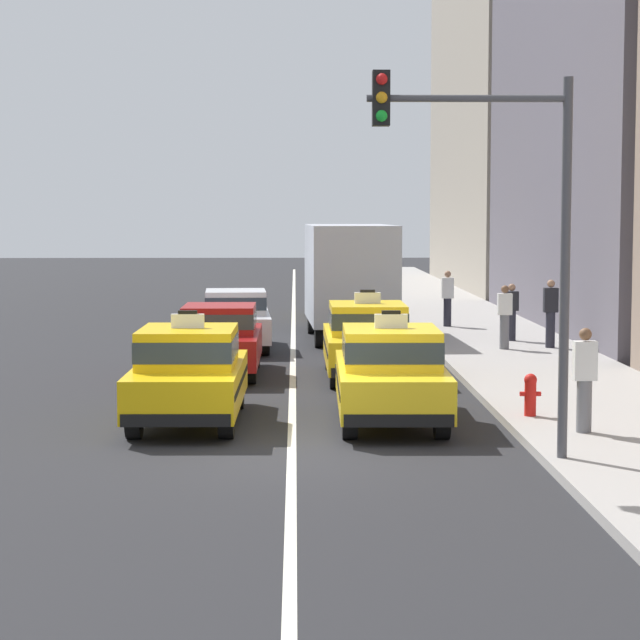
% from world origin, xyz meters
% --- Properties ---
extents(ground_plane, '(160.00, 160.00, 0.00)m').
position_xyz_m(ground_plane, '(0.00, 0.00, 0.00)').
color(ground_plane, '#232326').
extents(lane_stripe_left_right, '(0.14, 80.00, 0.01)m').
position_xyz_m(lane_stripe_left_right, '(0.00, 20.00, 0.00)').
color(lane_stripe_left_right, silver).
rests_on(lane_stripe_left_right, ground).
extents(sidewalk_curb, '(4.00, 90.00, 0.15)m').
position_xyz_m(sidewalk_curb, '(5.60, 15.00, 0.07)').
color(sidewalk_curb, '#9E9993').
rests_on(sidewalk_curb, ground).
extents(taxi_left_nearest, '(1.86, 4.58, 1.96)m').
position_xyz_m(taxi_left_nearest, '(-1.78, 2.83, 0.88)').
color(taxi_left_nearest, black).
rests_on(taxi_left_nearest, ground).
extents(sedan_left_second, '(1.77, 4.30, 1.58)m').
position_xyz_m(sedan_left_second, '(-1.62, 9.03, 0.85)').
color(sedan_left_second, black).
rests_on(sedan_left_second, ground).
extents(sedan_left_third, '(1.98, 4.39, 1.58)m').
position_xyz_m(sedan_left_third, '(-1.51, 14.25, 0.85)').
color(sedan_left_third, black).
rests_on(sedan_left_third, ground).
extents(taxi_right_nearest, '(1.88, 4.59, 1.96)m').
position_xyz_m(taxi_right_nearest, '(1.69, 2.73, 0.88)').
color(taxi_right_nearest, black).
rests_on(taxi_right_nearest, ground).
extents(taxi_right_second, '(1.84, 4.57, 1.96)m').
position_xyz_m(taxi_right_second, '(1.62, 8.42, 0.88)').
color(taxi_right_second, black).
rests_on(taxi_right_second, ground).
extents(box_truck_right_third, '(2.49, 7.04, 3.27)m').
position_xyz_m(box_truck_right_third, '(1.56, 17.09, 1.78)').
color(box_truck_right_third, black).
rests_on(box_truck_right_third, ground).
extents(taxi_right_fourth, '(2.02, 4.64, 1.96)m').
position_xyz_m(taxi_right_fourth, '(1.69, 24.79, 0.88)').
color(taxi_right_fourth, black).
rests_on(taxi_right_fourth, ground).
extents(pedestrian_near_crosswalk, '(0.36, 0.24, 1.55)m').
position_xyz_m(pedestrian_near_crosswalk, '(5.92, 14.99, 0.93)').
color(pedestrian_near_crosswalk, '#23232D').
rests_on(pedestrian_near_crosswalk, sidewalk_curb).
extents(pedestrian_mid_block, '(0.36, 0.24, 1.63)m').
position_xyz_m(pedestrian_mid_block, '(5.38, 12.92, 0.97)').
color(pedestrian_mid_block, slate).
rests_on(pedestrian_mid_block, sidewalk_curb).
extents(pedestrian_by_storefront, '(0.36, 0.24, 1.70)m').
position_xyz_m(pedestrian_by_storefront, '(4.70, 19.21, 1.01)').
color(pedestrian_by_storefront, '#23232D').
rests_on(pedestrian_by_storefront, sidewalk_curb).
extents(pedestrian_trailing, '(0.36, 0.24, 1.66)m').
position_xyz_m(pedestrian_trailing, '(4.63, 0.98, 0.99)').
color(pedestrian_trailing, slate).
rests_on(pedestrian_trailing, sidewalk_curb).
extents(pedestrian_far_corner, '(0.36, 0.24, 1.75)m').
position_xyz_m(pedestrian_far_corner, '(6.62, 13.23, 1.04)').
color(pedestrian_far_corner, '#23232D').
rests_on(pedestrian_far_corner, sidewalk_curb).
extents(fire_hydrant, '(0.36, 0.22, 0.73)m').
position_xyz_m(fire_hydrant, '(4.08, 2.57, 0.55)').
color(fire_hydrant, red).
rests_on(fire_hydrant, sidewalk_curb).
extents(traffic_light_pole, '(2.87, 0.33, 5.58)m').
position_xyz_m(traffic_light_pole, '(2.89, -1.04, 3.82)').
color(traffic_light_pole, '#47474C').
rests_on(traffic_light_pole, ground).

